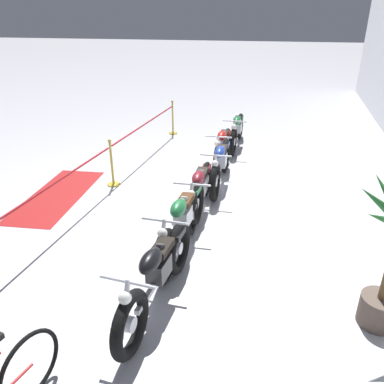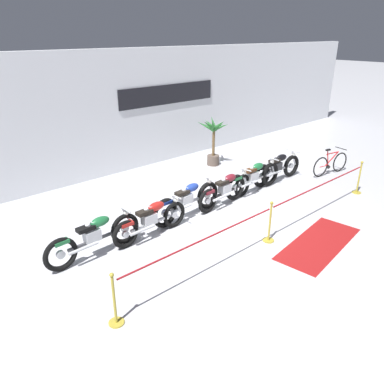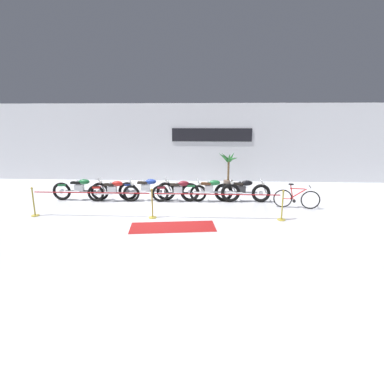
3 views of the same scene
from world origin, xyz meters
name	(u,v)px [view 1 (image 1 of 3)]	position (x,y,z in m)	size (l,w,h in m)	color
ground_plane	(180,193)	(0.00, 0.00, 0.00)	(120.00, 120.00, 0.00)	silver
motorcycle_green_0	(237,130)	(-3.45, 0.63, 0.48)	(2.39, 0.62, 0.96)	black
motorcycle_red_1	(223,146)	(-2.00, 0.50, 0.46)	(2.20, 0.62, 0.93)	black
motorcycle_blue_2	(221,164)	(-0.64, 0.73, 0.49)	(2.42, 0.62, 0.98)	black
motorcycle_maroon_3	(200,190)	(0.75, 0.61, 0.47)	(2.29, 0.62, 0.94)	black
motorcycle_green_4	(182,222)	(2.03, 0.66, 0.48)	(2.49, 0.62, 0.98)	black
motorcycle_black_5	(157,276)	(3.37, 0.75, 0.47)	(2.31, 0.62, 0.96)	black
stanchion_far_left	(134,138)	(-1.24, -1.55, 0.72)	(8.75, 0.28, 1.05)	gold
stanchion_mid_left	(112,170)	(0.00, -1.55, 0.36)	(0.28, 0.28, 1.05)	gold
floor_banner	(58,195)	(0.81, -2.44, 0.00)	(2.71, 1.05, 0.01)	maroon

